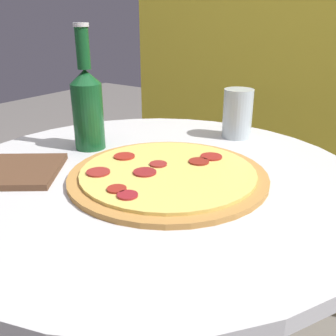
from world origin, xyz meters
TOP-DOWN VIEW (x-y plane):
  - table at (0.00, 0.00)m, footprint 0.82×0.82m
  - fence_panel at (0.00, 0.81)m, footprint 1.33×0.04m
  - pizza at (0.04, -0.01)m, footprint 0.37×0.37m
  - beer_bottle at (-0.20, 0.04)m, footprint 0.07×0.07m
  - pizza_paddle at (-0.23, -0.17)m, footprint 0.28×0.24m
  - drinking_glass at (0.03, 0.30)m, footprint 0.07×0.07m

SIDE VIEW (x-z plane):
  - table at x=0.00m, z-range 0.17..0.92m
  - fence_panel at x=0.00m, z-range 0.00..1.41m
  - pizza_paddle at x=-0.23m, z-range 0.75..0.77m
  - pizza at x=0.04m, z-range 0.75..0.77m
  - drinking_glass at x=0.03m, z-range 0.75..0.87m
  - beer_bottle at x=-0.20m, z-range 0.72..0.99m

